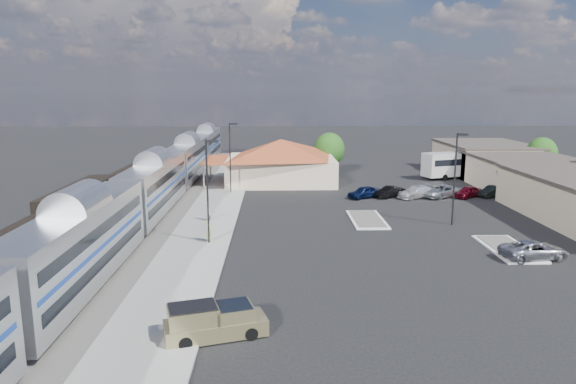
{
  "coord_description": "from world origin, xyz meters",
  "views": [
    {
      "loc": [
        -5.26,
        -48.33,
        12.99
      ],
      "look_at": [
        -4.02,
        2.83,
        2.8
      ],
      "focal_mm": 32.0,
      "sensor_mm": 36.0,
      "label": 1
    }
  ],
  "objects_px": {
    "station_depot": "(281,161)",
    "suv": "(534,250)",
    "pickup_truck": "(216,322)",
    "coach_bus": "(460,163)"
  },
  "relations": [
    {
      "from": "suv",
      "to": "coach_bus",
      "type": "xyz_separation_m",
      "value": [
        7.56,
        37.69,
        1.52
      ]
    },
    {
      "from": "suv",
      "to": "coach_bus",
      "type": "distance_m",
      "value": 38.48
    },
    {
      "from": "pickup_truck",
      "to": "suv",
      "type": "bearing_deg",
      "value": -78.54
    },
    {
      "from": "station_depot",
      "to": "pickup_truck",
      "type": "bearing_deg",
      "value": -94.81
    },
    {
      "from": "suv",
      "to": "station_depot",
      "type": "bearing_deg",
      "value": 20.71
    },
    {
      "from": "station_depot",
      "to": "suv",
      "type": "xyz_separation_m",
      "value": [
        19.48,
        -34.44,
        -2.4
      ]
    },
    {
      "from": "pickup_truck",
      "to": "coach_bus",
      "type": "height_order",
      "value": "coach_bus"
    },
    {
      "from": "station_depot",
      "to": "coach_bus",
      "type": "bearing_deg",
      "value": 6.87
    },
    {
      "from": "station_depot",
      "to": "suv",
      "type": "distance_m",
      "value": 39.63
    },
    {
      "from": "station_depot",
      "to": "coach_bus",
      "type": "distance_m",
      "value": 27.25
    }
  ]
}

